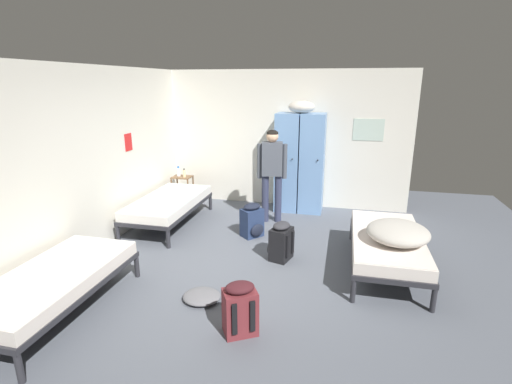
{
  "coord_description": "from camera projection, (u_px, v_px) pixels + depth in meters",
  "views": [
    {
      "loc": [
        1.14,
        -4.58,
        2.39
      ],
      "look_at": [
        0.0,
        0.27,
        0.95
      ],
      "focal_mm": 26.68,
      "sensor_mm": 36.0,
      "label": 1
    }
  ],
  "objects": [
    {
      "name": "ground_plane",
      "position": [
        251.0,
        264.0,
        5.2
      ],
      "size": [
        8.75,
        8.75,
        0.0
      ],
      "primitive_type": "plane",
      "color": "#565B66"
    },
    {
      "name": "shelf_unit",
      "position": [
        183.0,
        187.0,
        7.69
      ],
      "size": [
        0.38,
        0.3,
        0.57
      ],
      "color": "brown",
      "rests_on": "ground_plane"
    },
    {
      "name": "person_traveler",
      "position": [
        272.0,
        167.0,
        6.54
      ],
      "size": [
        0.51,
        0.26,
        1.62
      ],
      "color": "#2D334C",
      "rests_on": "ground_plane"
    },
    {
      "name": "clothes_pile_grey",
      "position": [
        202.0,
        296.0,
        4.33
      ],
      "size": [
        0.43,
        0.4,
        0.09
      ],
      "color": "slate",
      "rests_on": "ground_plane"
    },
    {
      "name": "room_backdrop",
      "position": [
        197.0,
        150.0,
        6.3
      ],
      "size": [
        4.73,
        5.53,
        2.63
      ],
      "color": "silver",
      "rests_on": "ground_plane"
    },
    {
      "name": "backpack_black",
      "position": [
        281.0,
        242.0,
        5.28
      ],
      "size": [
        0.39,
        0.38,
        0.55
      ],
      "color": "black",
      "rests_on": "ground_plane"
    },
    {
      "name": "water_bottle",
      "position": [
        178.0,
        172.0,
        7.64
      ],
      "size": [
        0.07,
        0.07,
        0.2
      ],
      "color": "white",
      "rests_on": "shelf_unit"
    },
    {
      "name": "backpack_maroon",
      "position": [
        240.0,
        309.0,
        3.72
      ],
      "size": [
        0.4,
        0.41,
        0.55
      ],
      "color": "maroon",
      "rests_on": "ground_plane"
    },
    {
      "name": "bedding_heap",
      "position": [
        398.0,
        232.0,
        4.68
      ],
      "size": [
        0.75,
        0.79,
        0.25
      ],
      "color": "#B7B2A8",
      "rests_on": "bed_right"
    },
    {
      "name": "bed_left_rear",
      "position": [
        169.0,
        203.0,
        6.55
      ],
      "size": [
        0.9,
        1.9,
        0.49
      ],
      "color": "#28282D",
      "rests_on": "ground_plane"
    },
    {
      "name": "backpack_navy",
      "position": [
        252.0,
        221.0,
        6.07
      ],
      "size": [
        0.42,
        0.41,
        0.55
      ],
      "color": "navy",
      "rests_on": "ground_plane"
    },
    {
      "name": "bed_left_front",
      "position": [
        53.0,
        281.0,
        3.99
      ],
      "size": [
        0.9,
        1.9,
        0.49
      ],
      "color": "#28282D",
      "rests_on": "ground_plane"
    },
    {
      "name": "bed_right",
      "position": [
        387.0,
        242.0,
        4.96
      ],
      "size": [
        0.9,
        1.9,
        0.49
      ],
      "color": "#28282D",
      "rests_on": "ground_plane"
    },
    {
      "name": "lotion_bottle",
      "position": [
        184.0,
        173.0,
        7.55
      ],
      "size": [
        0.05,
        0.05,
        0.17
      ],
      "color": "beige",
      "rests_on": "shelf_unit"
    },
    {
      "name": "locker_bank",
      "position": [
        300.0,
        161.0,
        7.15
      ],
      "size": [
        0.9,
        0.55,
        2.07
      ],
      "color": "#6B93C6",
      "rests_on": "ground_plane"
    }
  ]
}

